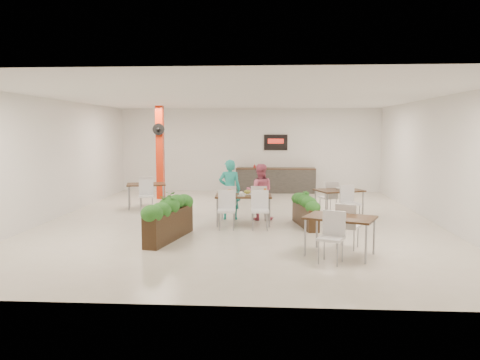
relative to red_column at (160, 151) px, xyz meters
name	(u,v)px	position (x,y,z in m)	size (l,w,h in m)	color
ground	(240,221)	(3.00, -3.79, -1.64)	(12.00, 12.00, 0.00)	beige
room_shell	(240,144)	(3.00, -3.79, 0.36)	(10.10, 12.10, 3.22)	white
red_column	(160,151)	(0.00, 0.00, 0.00)	(0.40, 0.41, 3.20)	red
service_counter	(275,180)	(4.00, 1.86, -1.15)	(3.00, 0.64, 2.20)	#282624
main_table	(243,199)	(3.10, -4.27, -1.01)	(1.44, 1.68, 0.92)	black
diner_man	(230,190)	(2.71, -3.61, -0.84)	(0.58, 0.38, 1.60)	teal
diner_woman	(260,192)	(3.51, -3.61, -0.90)	(0.72, 0.56, 1.49)	#DD6282
planter_left	(169,216)	(1.60, -6.02, -1.12)	(0.75, 2.00, 1.07)	black
planter_right	(305,207)	(4.66, -4.40, -1.17)	(0.65, 1.67, 0.88)	black
side_table_a	(146,188)	(0.02, -1.96, -1.02)	(1.31, 1.67, 0.92)	black
side_table_b	(339,194)	(5.67, -3.04, -1.01)	(1.42, 1.66, 0.92)	black
side_table_c	(340,223)	(5.10, -7.08, -1.01)	(1.49, 1.65, 0.92)	black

